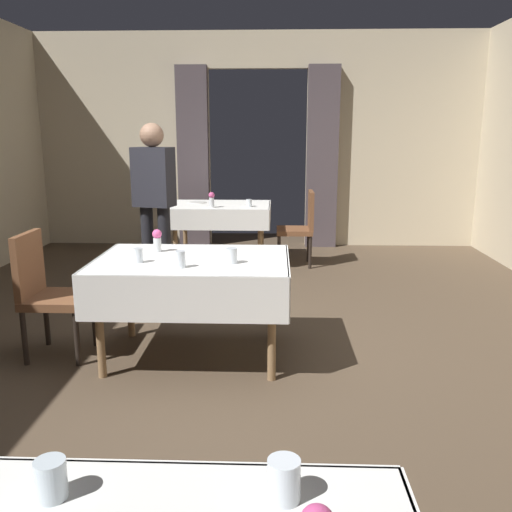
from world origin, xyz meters
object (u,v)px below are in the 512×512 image
Objects in this scene: dining_table_far at (220,212)px; plate_far_c at (197,202)px; glass_mid_b at (138,255)px; chair_mid_left at (47,289)px; flower_vase_far at (212,199)px; flower_vase_mid at (157,240)px; glass_mid_c at (232,256)px; dining_table_mid at (193,272)px; chair_far_right at (301,224)px; glass_near_d at (284,480)px; glass_near_b at (51,479)px; glass_far_b at (249,203)px; glass_mid_d at (181,259)px; person_waiter_by_doorway at (154,199)px.

dining_table_far is 0.35m from plate_far_c.
glass_mid_b is (-0.25, -3.11, 0.15)m from dining_table_far.
flower_vase_far reaches higher than chair_mid_left.
plate_far_c is (-0.11, 2.90, -0.09)m from flower_vase_mid.
dining_table_mid is at bearing 154.45° from glass_mid_c.
flower_vase_far is at bearing 93.68° from dining_table_mid.
chair_far_right is 8.58× the size of glass_near_d.
flower_vase_far reaches higher than glass_mid_c.
dining_table_mid is 12.86× the size of glass_mid_c.
dining_table_mid is at bearing 0.73° from chair_mid_left.
glass_far_b is at bearing 87.62° from glass_near_b.
glass_near_d reaches higher than dining_table_far.
flower_vase_mid is at bearing -102.53° from glass_far_b.
flower_vase_mid reaches higher than glass_near_d.
glass_near_b reaches higher than plate_far_c.
glass_near_d is 0.92× the size of glass_mid_d.
dining_table_far is 1.03m from chair_far_right.
glass_mid_c is at bearing -77.77° from plate_far_c.
plate_far_c is (-0.05, 3.25, -0.05)m from glass_mid_b.
person_waiter_by_doorway is (-0.60, 3.90, 0.22)m from glass_near_b.
person_waiter_by_doorway reaches higher than glass_mid_d.
chair_far_right is at bearing 10.81° from flower_vase_far.
glass_mid_b is at bearing -89.05° from plate_far_c.
glass_near_d is at bearing -68.24° from glass_mid_b.
plate_far_c is at bearing 85.51° from person_waiter_by_doorway.
chair_far_right is at bearing 73.26° from glass_mid_d.
chair_mid_left is at bearing 174.70° from glass_mid_c.
glass_mid_b is at bearing -10.29° from chair_mid_left.
glass_near_d is 4.07m from person_waiter_by_doorway.
glass_mid_d is 0.63× the size of flower_vase_far.
glass_near_d is 1.04× the size of glass_mid_b.
chair_far_right is 4.13× the size of plate_far_c.
glass_far_b is (0.44, 0.09, -0.05)m from flower_vase_far.
glass_mid_b is (0.73, -0.13, 0.29)m from chair_mid_left.
glass_mid_d is at bearing -88.82° from dining_table_far.
glass_far_b is (-0.02, 2.91, -0.01)m from glass_mid_c.
glass_near_b is at bearing -178.52° from glass_near_d.
person_waiter_by_doorway is (-0.38, -1.38, 0.17)m from flower_vase_far.
chair_far_right reaches higher than plate_far_c.
glass_near_d and glass_mid_c have the same top height.
chair_mid_left is 10.27× the size of glass_far_b.
glass_mid_c is at bearing 84.28° from glass_near_b.
person_waiter_by_doorway is at bearing 108.21° from glass_mid_d.
glass_near_d is at bearing -74.15° from glass_mid_d.
dining_table_mid is 1.50× the size of chair_mid_left.
glass_near_d reaches higher than plate_far_c.
person_waiter_by_doorway is (-0.14, -1.81, 0.27)m from plate_far_c.
dining_table_mid is at bearing 103.52° from glass_near_d.
person_waiter_by_doorway is (0.53, 1.31, 0.51)m from chair_mid_left.
glass_far_b is (0.63, 2.91, -0.01)m from glass_mid_b.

